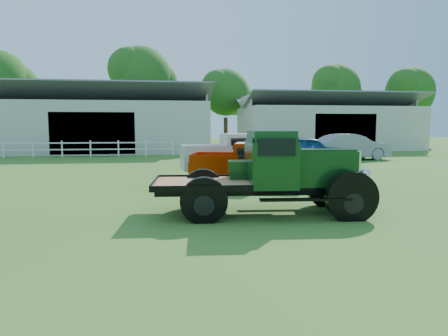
{
  "coord_description": "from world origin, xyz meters",
  "views": [
    {
      "loc": [
        -1.48,
        -10.4,
        2.31
      ],
      "look_at": [
        0.2,
        1.2,
        1.05
      ],
      "focal_mm": 32.0,
      "sensor_mm": 36.0,
      "label": 1
    }
  ],
  "objects": [
    {
      "name": "ground",
      "position": [
        0.0,
        0.0,
        0.0
      ],
      "size": [
        120.0,
        120.0,
        0.0
      ],
      "primitive_type": "plane",
      "color": "#3F6A23"
    },
    {
      "name": "shed_left",
      "position": [
        -7.0,
        26.0,
        2.8
      ],
      "size": [
        18.8,
        10.2,
        5.6
      ],
      "primitive_type": null,
      "color": "#B7B5AB",
      "rests_on": "ground"
    },
    {
      "name": "tree_c",
      "position": [
        5.0,
        33.0,
        4.5
      ],
      "size": [
        5.4,
        5.4,
        9.0
      ],
      "primitive_type": null,
      "color": "#2E571A",
      "rests_on": "ground"
    },
    {
      "name": "white_pickup",
      "position": [
        1.65,
        7.3,
        0.94
      ],
      "size": [
        5.26,
        2.34,
        1.89
      ],
      "primitive_type": null,
      "rotation": [
        0.0,
        0.0,
        0.07
      ],
      "color": "beige",
      "rests_on": "ground"
    },
    {
      "name": "tree_d",
      "position": [
        18.0,
        34.0,
        5.0
      ],
      "size": [
        6.0,
        6.0,
        10.0
      ],
      "primitive_type": null,
      "color": "#2E571A",
      "rests_on": "ground"
    },
    {
      "name": "fence_rail",
      "position": [
        -8.0,
        20.0,
        0.6
      ],
      "size": [
        14.2,
        0.16,
        1.2
      ],
      "primitive_type": null,
      "color": "white",
      "rests_on": "ground"
    },
    {
      "name": "misc_car_blue",
      "position": [
        7.55,
        14.14,
        0.8
      ],
      "size": [
        4.73,
        1.96,
        1.6
      ],
      "primitive_type": "imported",
      "rotation": [
        0.0,
        0.0,
        1.59
      ],
      "color": "navy",
      "rests_on": "ground"
    },
    {
      "name": "vintage_flatbed",
      "position": [
        1.08,
        -0.38,
        1.08
      ],
      "size": [
        5.63,
        2.6,
        2.17
      ],
      "primitive_type": null,
      "rotation": [
        0.0,
        0.0,
        -0.08
      ],
      "color": "#0F3915",
      "rests_on": "ground"
    },
    {
      "name": "red_pickup",
      "position": [
        1.64,
        4.39,
        0.83
      ],
      "size": [
        4.87,
        2.9,
        1.67
      ],
      "primitive_type": null,
      "rotation": [
        0.0,
        0.0,
        -0.27
      ],
      "color": "#901B00",
      "rests_on": "ground"
    },
    {
      "name": "shed_right",
      "position": [
        14.0,
        27.0,
        2.6
      ],
      "size": [
        16.8,
        9.2,
        5.2
      ],
      "primitive_type": null,
      "color": "#B7B5AB",
      "rests_on": "ground"
    },
    {
      "name": "misc_car_grey",
      "position": [
        10.66,
        14.65,
        0.87
      ],
      "size": [
        5.47,
        2.57,
        1.73
      ],
      "primitive_type": "imported",
      "rotation": [
        0.0,
        0.0,
        1.71
      ],
      "color": "gray",
      "rests_on": "ground"
    },
    {
      "name": "tree_b",
      "position": [
        -4.0,
        34.0,
        5.75
      ],
      "size": [
        6.9,
        6.9,
        11.5
      ],
      "primitive_type": null,
      "color": "#2E571A",
      "rests_on": "ground"
    },
    {
      "name": "tree_e",
      "position": [
        26.0,
        32.0,
        4.75
      ],
      "size": [
        5.7,
        5.7,
        9.5
      ],
      "primitive_type": null,
      "color": "#2E571A",
      "rests_on": "ground"
    }
  ]
}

